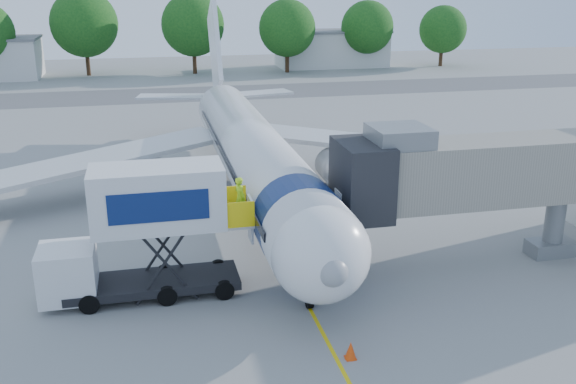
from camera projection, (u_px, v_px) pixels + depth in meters
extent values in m
plane|color=gray|center=(265.00, 223.00, 34.37)|extent=(160.00, 160.00, 0.00)
cube|color=yellow|center=(265.00, 223.00, 34.37)|extent=(0.15, 70.00, 0.01)
cube|color=#59595B|center=(196.00, 94.00, 73.24)|extent=(120.00, 10.00, 0.01)
cylinder|color=white|center=(254.00, 155.00, 36.20)|extent=(3.70, 28.00, 3.70)
sphere|color=white|center=(320.00, 253.00, 23.24)|extent=(3.70, 3.70, 3.70)
sphere|color=gray|center=(333.00, 271.00, 21.81)|extent=(1.10, 1.10, 1.10)
cone|color=white|center=(218.00, 102.00, 51.93)|extent=(3.70, 6.00, 3.70)
cube|color=white|center=(215.00, 48.00, 51.53)|extent=(0.35, 7.26, 8.29)
cube|color=#BABDC0|center=(382.00, 144.00, 41.54)|extent=(16.17, 9.32, 1.42)
cube|color=#BABDC0|center=(94.00, 160.00, 37.78)|extent=(16.17, 9.32, 1.42)
cylinder|color=#999BA0|center=(339.00, 171.00, 39.28)|extent=(2.10, 3.60, 2.10)
cylinder|color=#999BA0|center=(156.00, 183.00, 36.97)|extent=(2.10, 3.60, 2.10)
cube|color=black|center=(323.00, 245.00, 22.82)|extent=(2.60, 1.39, 0.81)
cylinder|color=navy|center=(301.00, 224.00, 26.02)|extent=(3.73, 2.00, 3.73)
cylinder|color=silver|center=(309.00, 291.00, 25.34)|extent=(0.16, 0.16, 1.50)
cylinder|color=black|center=(309.00, 300.00, 25.47)|extent=(0.25, 0.64, 0.64)
cylinder|color=black|center=(287.00, 180.00, 40.32)|extent=(0.35, 0.90, 0.90)
cylinder|color=black|center=(205.00, 185.00, 39.24)|extent=(0.35, 0.90, 0.90)
cube|color=gray|center=(493.00, 170.00, 28.39)|extent=(13.60, 2.60, 2.80)
cube|color=black|center=(362.00, 179.00, 27.11)|extent=(2.00, 3.20, 3.20)
cube|color=slate|center=(400.00, 136.00, 26.88)|extent=(2.40, 2.40, 0.80)
cylinder|color=slate|center=(554.00, 225.00, 30.03)|extent=(0.90, 0.90, 3.00)
cube|color=slate|center=(551.00, 248.00, 30.40)|extent=(2.20, 1.20, 0.70)
cylinder|color=black|center=(534.00, 249.00, 30.21)|extent=(0.30, 0.70, 0.70)
cylinder|color=black|center=(568.00, 246.00, 30.58)|extent=(0.30, 0.70, 0.70)
cube|color=black|center=(154.00, 282.00, 26.46)|extent=(7.00, 2.30, 0.35)
cube|color=silver|center=(68.00, 272.00, 25.52)|extent=(2.20, 2.20, 2.10)
cube|color=black|center=(67.00, 262.00, 25.38)|extent=(1.90, 2.10, 0.70)
cube|color=silver|center=(158.00, 197.00, 25.38)|extent=(5.20, 2.40, 2.50)
cube|color=navy|center=(159.00, 207.00, 24.25)|extent=(3.80, 0.04, 1.20)
cube|color=silver|center=(237.00, 219.00, 26.41)|extent=(1.10, 2.20, 0.10)
cube|color=yellow|center=(241.00, 215.00, 25.27)|extent=(1.10, 0.06, 1.10)
cube|color=yellow|center=(233.00, 198.00, 27.21)|extent=(1.10, 0.06, 1.10)
cylinder|color=black|center=(224.00, 290.00, 26.12)|extent=(0.80, 0.25, 0.80)
cylinder|color=black|center=(218.00, 269.00, 28.07)|extent=(0.80, 0.25, 0.80)
cylinder|color=black|center=(89.00, 304.00, 25.01)|extent=(0.80, 0.25, 0.80)
cylinder|color=black|center=(93.00, 281.00, 26.96)|extent=(0.80, 0.25, 0.80)
imported|color=#9EDC17|center=(240.00, 198.00, 26.15)|extent=(0.62, 0.75, 1.75)
cone|color=#EA430C|center=(351.00, 350.00, 22.04)|extent=(0.41, 0.41, 0.65)
cube|color=#EA430C|center=(350.00, 358.00, 22.14)|extent=(0.37, 0.37, 0.04)
cube|color=silver|center=(332.00, 49.00, 95.57)|extent=(16.00, 7.00, 5.00)
cube|color=slate|center=(332.00, 31.00, 94.73)|extent=(16.40, 7.40, 0.30)
cylinder|color=#382314|center=(88.00, 61.00, 86.64)|extent=(0.56, 0.56, 3.98)
sphere|color=#134715|center=(84.00, 23.00, 85.11)|extent=(8.85, 8.85, 8.85)
cylinder|color=#382314|center=(195.00, 60.00, 88.39)|extent=(0.56, 0.56, 3.83)
sphere|color=#134715|center=(193.00, 25.00, 86.92)|extent=(8.50, 8.50, 8.50)
cylinder|color=#382314|center=(287.00, 60.00, 89.60)|extent=(0.56, 0.56, 3.51)
sphere|color=#134715|center=(287.00, 28.00, 88.24)|extent=(7.81, 7.81, 7.81)
cylinder|color=#382314|center=(366.00, 56.00, 93.95)|extent=(0.56, 0.56, 3.41)
sphere|color=#134715|center=(367.00, 27.00, 92.64)|extent=(7.57, 7.57, 7.57)
cylinder|color=#382314|center=(441.00, 55.00, 96.28)|extent=(0.56, 0.56, 3.13)
sphere|color=#134715|center=(443.00, 29.00, 95.07)|extent=(6.96, 6.96, 6.96)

